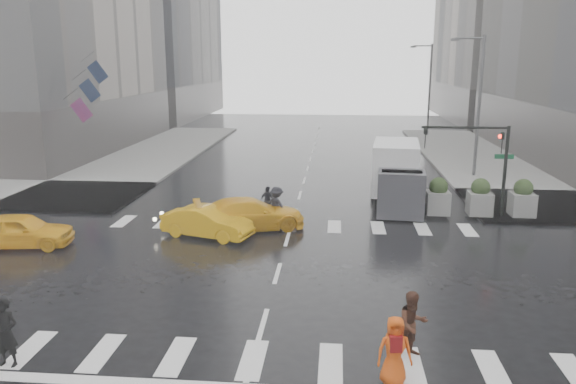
# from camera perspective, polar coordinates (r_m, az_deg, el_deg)

# --- Properties ---
(ground) EXTENTS (120.00, 120.00, 0.00)m
(ground) POSITION_cam_1_polar(r_m,az_deg,el_deg) (20.41, -1.08, -8.26)
(ground) COLOR black
(ground) RESTS_ON ground
(sidewalk_nw) EXTENTS (35.00, 35.00, 0.15)m
(sidewalk_nw) POSITION_cam_1_polar(r_m,az_deg,el_deg) (42.93, -25.20, 2.07)
(sidewalk_nw) COLOR slate
(sidewalk_nw) RESTS_ON ground
(road_markings) EXTENTS (18.00, 48.00, 0.01)m
(road_markings) POSITION_cam_1_polar(r_m,az_deg,el_deg) (20.41, -1.08, -8.24)
(road_markings) COLOR silver
(road_markings) RESTS_ON ground
(traffic_signal_pole) EXTENTS (4.45, 0.42, 4.50)m
(traffic_signal_pole) POSITION_cam_1_polar(r_m,az_deg,el_deg) (28.10, 19.36, 3.78)
(traffic_signal_pole) COLOR black
(traffic_signal_pole) RESTS_ON ground
(street_lamp_near) EXTENTS (2.15, 0.22, 9.00)m
(street_lamp_near) POSITION_cam_1_polar(r_m,az_deg,el_deg) (38.00, 18.68, 8.77)
(street_lamp_near) COLOR #59595B
(street_lamp_near) RESTS_ON ground
(street_lamp_far) EXTENTS (2.15, 0.22, 9.00)m
(street_lamp_far) POSITION_cam_1_polar(r_m,az_deg,el_deg) (57.61, 14.08, 10.37)
(street_lamp_far) COLOR #59595B
(street_lamp_far) RESTS_ON ground
(planter_west) EXTENTS (1.10, 1.10, 1.80)m
(planter_west) POSITION_cam_1_polar(r_m,az_deg,el_deg) (28.29, 14.98, -0.48)
(planter_west) COLOR slate
(planter_west) RESTS_ON ground
(planter_mid) EXTENTS (1.10, 1.10, 1.80)m
(planter_mid) POSITION_cam_1_polar(r_m,az_deg,el_deg) (28.70, 18.92, -0.55)
(planter_mid) COLOR slate
(planter_mid) RESTS_ON ground
(planter_east) EXTENTS (1.10, 1.10, 1.80)m
(planter_east) POSITION_cam_1_polar(r_m,az_deg,el_deg) (29.25, 22.72, -0.62)
(planter_east) COLOR slate
(planter_east) RESTS_ON ground
(flag_cluster) EXTENTS (2.87, 3.06, 4.69)m
(flag_cluster) POSITION_cam_1_polar(r_m,az_deg,el_deg) (41.16, -19.87, 9.94)
(flag_cluster) COLOR #59595B
(flag_cluster) RESTS_ON ground
(pedestrian_black) EXTENTS (1.02, 1.04, 2.43)m
(pedestrian_black) POSITION_cam_1_polar(r_m,az_deg,el_deg) (15.71, -27.03, -10.40)
(pedestrian_black) COLOR black
(pedestrian_black) RESTS_ON ground
(pedestrian_brown) EXTENTS (1.06, 0.96, 1.77)m
(pedestrian_brown) POSITION_cam_1_polar(r_m,az_deg,el_deg) (15.11, 12.53, -12.99)
(pedestrian_brown) COLOR #442518
(pedestrian_brown) RESTS_ON ground
(pedestrian_orange) EXTENTS (0.90, 0.65, 1.71)m
(pedestrian_orange) POSITION_cam_1_polar(r_m,az_deg,el_deg) (13.85, 10.77, -15.58)
(pedestrian_orange) COLOR #DD4D0F
(pedestrian_orange) RESTS_ON ground
(pedestrian_far_a) EXTENTS (1.01, 0.84, 1.48)m
(pedestrian_far_a) POSITION_cam_1_polar(r_m,az_deg,el_deg) (27.51, -2.06, -0.93)
(pedestrian_far_a) COLOR black
(pedestrian_far_a) RESTS_ON ground
(pedestrian_far_b) EXTENTS (1.34, 1.16, 1.81)m
(pedestrian_far_b) POSITION_cam_1_polar(r_m,az_deg,el_deg) (25.91, -1.17, -1.44)
(pedestrian_far_b) COLOR black
(pedestrian_far_b) RESTS_ON ground
(taxi_front) EXTENTS (4.30, 2.17, 1.40)m
(taxi_front) POSITION_cam_1_polar(r_m,az_deg,el_deg) (25.42, -25.52, -3.54)
(taxi_front) COLOR #F3AB0C
(taxi_front) RESTS_ON ground
(taxi_mid) EXTENTS (4.23, 2.54, 1.32)m
(taxi_mid) POSITION_cam_1_polar(r_m,az_deg,el_deg) (24.51, -8.23, -3.05)
(taxi_mid) COLOR #F3AB0C
(taxi_mid) RESTS_ON ground
(taxi_rear) EXTENTS (4.80, 3.31, 1.44)m
(taxi_rear) POSITION_cam_1_polar(r_m,az_deg,el_deg) (25.37, -3.91, -2.23)
(taxi_rear) COLOR #F3AB0C
(taxi_rear) RESTS_ON ground
(box_truck) EXTENTS (2.30, 6.14, 3.26)m
(box_truck) POSITION_cam_1_polar(r_m,az_deg,el_deg) (29.61, 11.00, 1.84)
(box_truck) COLOR white
(box_truck) RESTS_ON ground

